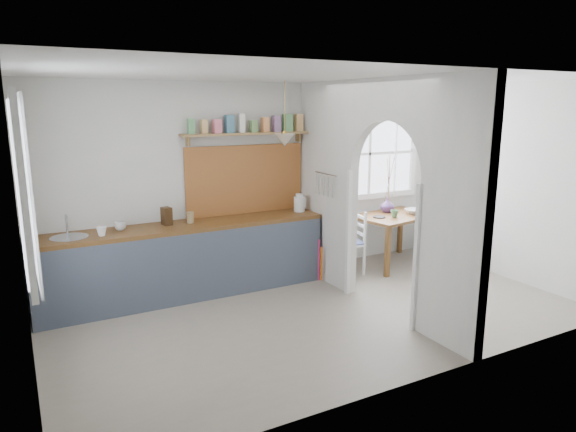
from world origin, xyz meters
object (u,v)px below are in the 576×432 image
chair_right (441,226)px  vase (387,205)px  chair_left (347,242)px  dining_table (394,239)px  kettle (299,203)px

chair_right → vase: same height
chair_left → vase: 0.96m
dining_table → vase: bearing=78.8°
chair_left → dining_table: bearing=100.4°
dining_table → vase: vase is taller
chair_right → vase: 0.99m
dining_table → kettle: 1.64m
vase → kettle: bearing=178.8°
kettle → vase: (1.49, -0.03, -0.17)m
chair_left → kettle: kettle is taller
dining_table → chair_left: size_ratio=1.34×
kettle → vase: size_ratio=1.14×
dining_table → vase: (0.01, 0.20, 0.48)m
vase → chair_right: bearing=-14.1°
chair_right → kettle: 2.45m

